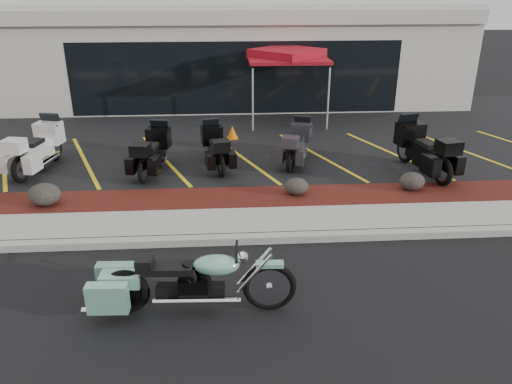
{
  "coord_description": "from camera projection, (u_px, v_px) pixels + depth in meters",
  "views": [
    {
      "loc": [
        -0.5,
        -7.82,
        4.81
      ],
      "look_at": [
        0.1,
        1.2,
        0.95
      ],
      "focal_mm": 35.0,
      "sensor_mm": 36.0,
      "label": 1
    }
  ],
  "objects": [
    {
      "name": "touring_white",
      "position": [
        53.0,
        137.0,
        13.69
      ],
      "size": [
        1.32,
        2.44,
        1.35
      ],
      "primitive_type": null,
      "rotation": [
        0.0,
        0.0,
        1.38
      ],
      "color": "silver",
      "rests_on": "upper_lot"
    },
    {
      "name": "boulder_right",
      "position": [
        412.0,
        181.0,
        11.89
      ],
      "size": [
        0.61,
        0.51,
        0.43
      ],
      "primitive_type": "ellipsoid",
      "color": "black",
      "rests_on": "mulch_bed"
    },
    {
      "name": "curb",
      "position": [
        252.0,
        239.0,
        9.89
      ],
      "size": [
        24.0,
        0.25,
        0.15
      ],
      "primitive_type": "cube",
      "color": "gray",
      "rests_on": "ground"
    },
    {
      "name": "upper_lot",
      "position": [
        239.0,
        134.0,
        16.59
      ],
      "size": [
        26.0,
        9.6,
        0.15
      ],
      "primitive_type": "cube",
      "color": "black",
      "rests_on": "ground"
    },
    {
      "name": "boulder_mid",
      "position": [
        296.0,
        186.0,
        11.64
      ],
      "size": [
        0.56,
        0.47,
        0.4
      ],
      "primitive_type": "ellipsoid",
      "color": "black",
      "rests_on": "mulch_bed"
    },
    {
      "name": "mulch_bed",
      "position": [
        247.0,
        200.0,
        11.63
      ],
      "size": [
        24.0,
        1.2,
        0.16
      ],
      "primitive_type": "cube",
      "color": "#3C170D",
      "rests_on": "ground"
    },
    {
      "name": "hero_cruiser",
      "position": [
        270.0,
        280.0,
        7.66
      ],
      "size": [
        3.18,
        0.94,
        1.11
      ],
      "primitive_type": null,
      "rotation": [
        0.0,
        0.0,
        -0.04
      ],
      "color": "#6FAD95",
      "rests_on": "ground"
    },
    {
      "name": "dealership_building",
      "position": [
        234.0,
        50.0,
        21.59
      ],
      "size": [
        18.0,
        8.16,
        4.0
      ],
      "color": "#AAA79A",
      "rests_on": "ground"
    },
    {
      "name": "traffic_cone",
      "position": [
        232.0,
        132.0,
        15.79
      ],
      "size": [
        0.44,
        0.44,
        0.41
      ],
      "primitive_type": "cone",
      "rotation": [
        0.0,
        0.0,
        0.35
      ],
      "color": "#D06706",
      "rests_on": "upper_lot"
    },
    {
      "name": "popup_canopy",
      "position": [
        287.0,
        56.0,
        17.03
      ],
      "size": [
        3.08,
        3.08,
        2.5
      ],
      "rotation": [
        0.0,
        0.0,
        0.17
      ],
      "color": "silver",
      "rests_on": "upper_lot"
    },
    {
      "name": "touring_black_rear",
      "position": [
        406.0,
        138.0,
        13.53
      ],
      "size": [
        1.37,
        2.53,
        1.39
      ],
      "primitive_type": null,
      "rotation": [
        0.0,
        0.0,
        1.77
      ],
      "color": "black",
      "rests_on": "upper_lot"
    },
    {
      "name": "boulder_left",
      "position": [
        44.0,
        195.0,
        11.07
      ],
      "size": [
        0.71,
        0.59,
        0.5
      ],
      "primitive_type": "ellipsoid",
      "color": "black",
      "rests_on": "mulch_bed"
    },
    {
      "name": "touring_black_mid",
      "position": [
        211.0,
        139.0,
        13.86
      ],
      "size": [
        1.12,
        2.11,
        1.17
      ],
      "primitive_type": null,
      "rotation": [
        0.0,
        0.0,
        1.76
      ],
      "color": "black",
      "rests_on": "upper_lot"
    },
    {
      "name": "touring_grey",
      "position": [
        302.0,
        135.0,
        14.16
      ],
      "size": [
        1.39,
        2.13,
        1.16
      ],
      "primitive_type": null,
      "rotation": [
        0.0,
        0.0,
        1.22
      ],
      "color": "#2D2D32",
      "rests_on": "upper_lot"
    },
    {
      "name": "ground",
      "position": [
        255.0,
        266.0,
        9.09
      ],
      "size": [
        90.0,
        90.0,
        0.0
      ],
      "primitive_type": "plane",
      "color": "black",
      "rests_on": "ground"
    },
    {
      "name": "sidewalk",
      "position": [
        250.0,
        223.0,
        10.53
      ],
      "size": [
        24.0,
        1.2,
        0.15
      ],
      "primitive_type": "cube",
      "color": "gray",
      "rests_on": "ground"
    },
    {
      "name": "touring_black_front",
      "position": [
        160.0,
        141.0,
        13.55
      ],
      "size": [
        1.16,
        2.21,
        1.22
      ],
      "primitive_type": null,
      "rotation": [
        0.0,
        0.0,
        1.39
      ],
      "color": "black",
      "rests_on": "upper_lot"
    }
  ]
}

